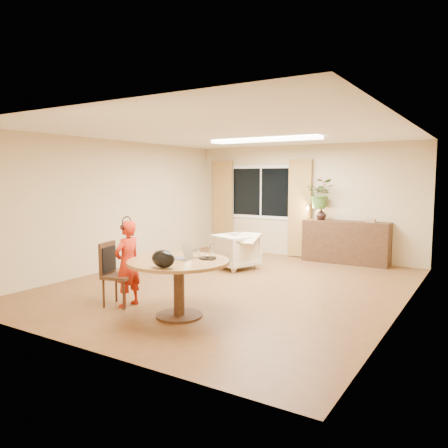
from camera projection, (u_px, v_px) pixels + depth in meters
name	position (u px, v px, depth m)	size (l,w,h in m)	color
floor	(232.00, 286.00, 7.52)	(6.50, 6.50, 0.00)	brown
ceiling	(232.00, 133.00, 7.25)	(6.50, 6.50, 0.00)	white
wall_back	(304.00, 201.00, 10.13)	(5.50, 5.50, 0.00)	tan
wall_left	(115.00, 205.00, 8.83)	(6.50, 6.50, 0.00)	tan
wall_right	(405.00, 219.00, 5.94)	(6.50, 6.50, 0.00)	tan
window	(261.00, 192.00, 10.67)	(1.70, 0.03, 1.30)	white
curtain_left	(223.00, 205.00, 11.19)	(0.55, 0.08, 2.25)	olive
curtain_right	(300.00, 208.00, 10.09)	(0.55, 0.08, 2.25)	olive
ceiling_panel	(265.00, 140.00, 8.26)	(2.20, 0.35, 0.05)	white
dining_table	(179.00, 272.00, 5.79)	(1.35, 1.35, 0.77)	brown
dining_chair	(119.00, 274.00, 6.31)	(0.44, 0.41, 0.93)	black
child	(128.00, 264.00, 6.28)	(0.30, 0.45, 1.25)	red
laptop	(177.00, 250.00, 5.85)	(0.36, 0.24, 0.24)	#B7B7BC
tumbler	(197.00, 253.00, 5.94)	(0.08, 0.08, 0.12)	white
wine_glass	(211.00, 252.00, 5.74)	(0.08, 0.08, 0.22)	white
pot_lid	(208.00, 257.00, 5.86)	(0.23, 0.23, 0.04)	white
handbag	(163.00, 259.00, 5.27)	(0.33, 0.19, 0.22)	black
armchair	(236.00, 251.00, 8.93)	(0.76, 0.78, 0.71)	beige
throw	(247.00, 234.00, 8.69)	(0.45, 0.55, 0.03)	beige
sideboard	(346.00, 242.00, 9.45)	(1.84, 0.45, 0.92)	black
vase	(321.00, 214.00, 9.69)	(0.24, 0.24, 0.25)	black
bouquet	(321.00, 194.00, 9.65)	(0.59, 0.51, 0.66)	#235E25
book_stack	(371.00, 221.00, 9.13)	(0.19, 0.14, 0.08)	olive
desk_lamp	(308.00, 212.00, 9.79)	(0.14, 0.14, 0.34)	black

